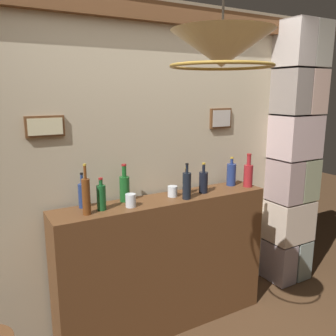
{
  "coord_description": "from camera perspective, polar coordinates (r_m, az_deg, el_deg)",
  "views": [
    {
      "loc": [
        -1.25,
        -1.4,
        1.89
      ],
      "look_at": [
        0.0,
        0.81,
        1.34
      ],
      "focal_mm": 37.68,
      "sensor_mm": 36.0,
      "label": 1
    }
  ],
  "objects": [
    {
      "name": "glass_tumbler_rocks",
      "position": [
        2.75,
        0.74,
        -3.79
      ],
      "size": [
        0.08,
        0.08,
        0.08
      ],
      "color": "silver",
      "rests_on": "bar_shelf_unit"
    },
    {
      "name": "liquor_bottle_whiskey",
      "position": [
        2.63,
        -7.04,
        -3.13
      ],
      "size": [
        0.07,
        0.07,
        0.28
      ],
      "color": "#195621",
      "rests_on": "bar_shelf_unit"
    },
    {
      "name": "liquor_bottle_tequila",
      "position": [
        2.8,
        2.96,
        -2.68
      ],
      "size": [
        0.06,
        0.06,
        0.22
      ],
      "color": "#603413",
      "rests_on": "bar_shelf_unit"
    },
    {
      "name": "stone_pillar",
      "position": [
        3.63,
        19.39,
        1.81
      ],
      "size": [
        0.45,
        0.37,
        2.5
      ],
      "color": "gray",
      "rests_on": "ground"
    },
    {
      "name": "pendant_lamp",
      "position": [
        1.78,
        8.78,
        18.31
      ],
      "size": [
        0.5,
        0.5,
        0.42
      ],
      "color": "beige"
    },
    {
      "name": "liquor_bottle_bourbon",
      "position": [
        3.09,
        12.85,
        -1.0
      ],
      "size": [
        0.08,
        0.08,
        0.29
      ],
      "color": "maroon",
      "rests_on": "bar_shelf_unit"
    },
    {
      "name": "liquor_bottle_scotch",
      "position": [
        2.47,
        -10.74,
        -4.61
      ],
      "size": [
        0.06,
        0.06,
        0.23
      ],
      "color": "#175224",
      "rests_on": "bar_shelf_unit"
    },
    {
      "name": "glass_tumbler_highball",
      "position": [
        2.52,
        -6.06,
        -5.24
      ],
      "size": [
        0.07,
        0.07,
        0.09
      ],
      "color": "silver",
      "rests_on": "bar_shelf_unit"
    },
    {
      "name": "panelled_rear_partition",
      "position": [
        2.84,
        -2.86,
        1.49
      ],
      "size": [
        3.67,
        0.15,
        2.57
      ],
      "color": "#BCAD8E",
      "rests_on": "ground"
    },
    {
      "name": "bar_shelf_unit",
      "position": [
        2.91,
        -0.5,
        -15.27
      ],
      "size": [
        1.73,
        0.32,
        1.09
      ],
      "primitive_type": "cube",
      "color": "brown",
      "rests_on": "ground"
    },
    {
      "name": "liquor_bottle_brandy",
      "position": [
        3.11,
        10.2,
        -0.99
      ],
      "size": [
        0.08,
        0.08,
        0.25
      ],
      "color": "navy",
      "rests_on": "bar_shelf_unit"
    },
    {
      "name": "liquor_bottle_gin",
      "position": [
        2.68,
        3.05,
        -2.8
      ],
      "size": [
        0.07,
        0.07,
        0.28
      ],
      "color": "black",
      "rests_on": "bar_shelf_unit"
    },
    {
      "name": "liquor_bottle_vermouth",
      "position": [
        2.55,
        -13.66,
        -4.27
      ],
      "size": [
        0.06,
        0.06,
        0.25
      ],
      "color": "navy",
      "rests_on": "bar_shelf_unit"
    },
    {
      "name": "liquor_bottle_mezcal",
      "position": [
        2.85,
        5.75,
        -2.23
      ],
      "size": [
        0.07,
        0.07,
        0.25
      ],
      "color": "black",
      "rests_on": "bar_shelf_unit"
    },
    {
      "name": "liquor_bottle_rum",
      "position": [
        2.39,
        -13.1,
        -4.37
      ],
      "size": [
        0.05,
        0.05,
        0.34
      ],
      "color": "brown",
      "rests_on": "bar_shelf_unit"
    }
  ]
}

